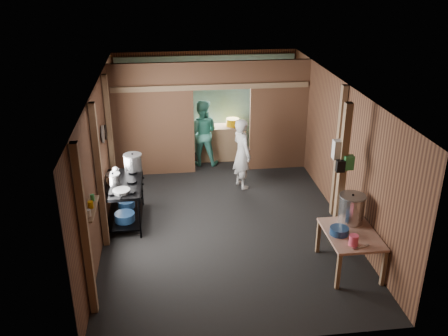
{
  "coord_description": "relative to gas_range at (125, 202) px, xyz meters",
  "views": [
    {
      "loc": [
        -1.02,
        -8.48,
        4.73
      ],
      "look_at": [
        0.0,
        -0.2,
        1.1
      ],
      "focal_mm": 39.36,
      "sensor_mm": 36.0,
      "label": 1
    }
  ],
  "objects": [
    {
      "name": "post_left_a",
      "position": [
        -0.3,
        -2.58,
        0.89
      ],
      "size": [
        0.1,
        0.12,
        2.6
      ],
      "primitive_type": "cube",
      "color": "brown",
      "rests_on": "floor"
    },
    {
      "name": "wash_basin",
      "position": [
        3.5,
        -1.99,
        0.3
      ],
      "size": [
        0.32,
        0.32,
        0.11
      ],
      "primitive_type": "cylinder",
      "rotation": [
        0.0,
        0.0,
        0.06
      ],
      "color": "navy",
      "rests_on": "prep_table"
    },
    {
      "name": "jar_green",
      "position": [
        -0.27,
        -1.86,
        1.05
      ],
      "size": [
        0.06,
        0.06,
        0.1
      ],
      "primitive_type": "cylinder",
      "color": "#309047",
      "rests_on": "wall_shelf"
    },
    {
      "name": "wall_back",
      "position": [
        1.88,
        3.52,
        0.89
      ],
      "size": [
        4.5,
        0.0,
        2.6
      ],
      "primitive_type": "cube",
      "color": "brown",
      "rests_on": "ground"
    },
    {
      "name": "post_left_b",
      "position": [
        -0.3,
        -0.78,
        0.89
      ],
      "size": [
        0.1,
        0.12,
        2.6
      ],
      "primitive_type": "cube",
      "color": "brown",
      "rests_on": "floor"
    },
    {
      "name": "wall_right",
      "position": [
        4.13,
        0.02,
        0.89
      ],
      "size": [
        0.0,
        7.0,
        2.6
      ],
      "primitive_type": "cube",
      "color": "brown",
      "rests_on": "ground"
    },
    {
      "name": "bag_green",
      "position": [
        3.8,
        -1.34,
        1.19
      ],
      "size": [
        0.16,
        0.12,
        0.24
      ],
      "primitive_type": "cube",
      "color": "#309047",
      "rests_on": "post_free"
    },
    {
      "name": "jar_yellow",
      "position": [
        -0.27,
        -2.08,
        1.05
      ],
      "size": [
        0.08,
        0.08,
        0.1
      ],
      "primitive_type": "cylinder",
      "color": "#B77E04",
      "rests_on": "wall_shelf"
    },
    {
      "name": "pink_bucket",
      "position": [
        3.61,
        -2.33,
        0.33
      ],
      "size": [
        0.18,
        0.18,
        0.17
      ],
      "primitive_type": "cylinder",
      "rotation": [
        0.0,
        0.0,
        -0.29
      ],
      "color": "#E54866",
      "rests_on": "prep_table"
    },
    {
      "name": "wall_front",
      "position": [
        1.88,
        -3.48,
        0.89
      ],
      "size": [
        4.5,
        0.0,
        2.6
      ],
      "primitive_type": "cube",
      "color": "brown",
      "rests_on": "ground"
    },
    {
      "name": "stock_pot",
      "position": [
        3.82,
        -1.63,
        0.47
      ],
      "size": [
        0.53,
        0.53,
        0.51
      ],
      "primitive_type": null,
      "rotation": [
        0.0,
        0.0,
        -0.25
      ],
      "color": "#BBBBBB",
      "rests_on": "prep_table"
    },
    {
      "name": "blue_tub_back",
      "position": [
        0.0,
        0.3,
        -0.19
      ],
      "size": [
        0.33,
        0.33,
        0.13
      ],
      "primitive_type": "cylinder",
      "color": "navy",
      "rests_on": "gas_range"
    },
    {
      "name": "yellow_tub",
      "position": [
        2.48,
        2.97,
        0.53
      ],
      "size": [
        0.33,
        0.33,
        0.18
      ],
      "primitive_type": "cylinder",
      "color": "#B77E04",
      "rests_on": "back_counter"
    },
    {
      "name": "post_right",
      "position": [
        4.06,
        -0.18,
        0.89
      ],
      "size": [
        0.1,
        0.12,
        2.6
      ],
      "primitive_type": "cube",
      "color": "brown",
      "rests_on": "floor"
    },
    {
      "name": "partition_left",
      "position": [
        0.55,
        2.22,
        0.89
      ],
      "size": [
        1.85,
        0.1,
        2.6
      ],
      "primitive_type": "cube",
      "color": "#4D311C",
      "rests_on": "floor"
    },
    {
      "name": "wall_clock",
      "position": [
        2.13,
        3.42,
        1.49
      ],
      "size": [
        0.2,
        0.03,
        0.2
      ],
      "primitive_type": "cylinder",
      "rotation": [
        1.57,
        0.0,
        0.0
      ],
      "color": "silver",
      "rests_on": "wall_back"
    },
    {
      "name": "floor",
      "position": [
        1.88,
        0.02,
        -0.41
      ],
      "size": [
        4.5,
        7.0,
        0.0
      ],
      "primitive_type": "cube",
      "color": "black",
      "rests_on": "ground"
    },
    {
      "name": "prep_table",
      "position": [
        3.71,
        -1.99,
        -0.09
      ],
      "size": [
        0.8,
        1.1,
        0.65
      ],
      "primitive_type": null,
      "color": "tan",
      "rests_on": "floor"
    },
    {
      "name": "pan_lid_big",
      "position": [
        -0.33,
        0.42,
        1.24
      ],
      "size": [
        0.03,
        0.34,
        0.34
      ],
      "primitive_type": "cylinder",
      "rotation": [
        0.0,
        1.57,
        0.0
      ],
      "color": "gray",
      "rests_on": "wall_left"
    },
    {
      "name": "cross_beam",
      "position": [
        1.88,
        2.17,
        1.64
      ],
      "size": [
        4.4,
        0.12,
        0.12
      ],
      "primitive_type": "cube",
      "color": "brown",
      "rests_on": "wall_left"
    },
    {
      "name": "ceiling",
      "position": [
        1.88,
        0.02,
        2.19
      ],
      "size": [
        4.5,
        7.0,
        0.0
      ],
      "primitive_type": "cube",
      "color": "#454240",
      "rests_on": "ground"
    },
    {
      "name": "blue_tub_front",
      "position": [
        0.0,
        -0.26,
        -0.17
      ],
      "size": [
        0.38,
        0.38,
        0.16
      ],
      "primitive_type": "cylinder",
      "color": "navy",
      "rests_on": "gas_range"
    },
    {
      "name": "worker_back",
      "position": [
        1.7,
        2.66,
        0.39
      ],
      "size": [
        0.88,
        0.74,
        1.61
      ],
      "primitive_type": "imported",
      "rotation": [
        0.0,
        0.0,
        2.97
      ],
      "color": "teal",
      "rests_on": "floor"
    },
    {
      "name": "post_left_c",
      "position": [
        -0.3,
        1.22,
        0.89
      ],
      "size": [
        0.1,
        0.12,
        2.6
      ],
      "primitive_type": "cube",
      "color": "brown",
      "rests_on": "floor"
    },
    {
      "name": "jar_white",
      "position": [
        -0.27,
        -2.33,
        1.05
      ],
      "size": [
        0.07,
        0.07,
        0.1
      ],
      "primitive_type": "cylinder",
      "color": "silver",
      "rests_on": "wall_shelf"
    },
    {
      "name": "stove_pot_med",
      "position": [
        -0.17,
        -0.03,
        0.51
      ],
      "size": [
        0.3,
        0.3,
        0.23
      ],
      "primitive_type": null,
      "rotation": [
        0.0,
        0.0,
        -0.12
      ],
      "color": "#BBBBBB",
      "rests_on": "gas_range"
    },
    {
      "name": "turquoise_panel",
      "position": [
        1.88,
        3.46,
        0.84
      ],
      "size": [
        4.4,
        0.06,
        2.5
      ],
      "primitive_type": "cube",
      "color": "#76B2A7",
      "rests_on": "wall_back"
    },
    {
      "name": "partition_right",
      "position": [
        3.46,
        2.22,
        0.89
      ],
      "size": [
        1.35,
        0.1,
        2.6
      ],
      "primitive_type": "cube",
      "color": "#4D311C",
      "rests_on": "floor"
    },
    {
      "name": "stove_pot_large",
      "position": [
        0.17,
        0.55,
        0.57
      ],
      "size": [
        0.37,
        0.37,
        0.36
      ],
      "primitive_type": null,
      "rotation": [
        0.0,
        0.0,
        -0.03
      ],
      "color": "#BBBBBB",
      "rests_on": "gas_range"
    },
    {
      "name": "knife",
      "position": [
        3.7,
        -2.41,
        0.25
      ],
      "size": [
        0.3,
        0.11,
        0.01
      ],
      "primitive_type": "cube",
      "rotation": [
        0.0,
        0.0,
        0.25
      ],
      "color": "#BBBBBB",
      "rests_on": "prep_table"
    },
    {
      "name": "cook",
      "position": [
        2.45,
        1.29,
        0.37
      ],
      "size": [
        0.55,
        0.66,
        1.56
      ],
      "primitive_type": "imported",
      "rotation": [
        0.0,
        0.0,
        1.92
      ],
      "color": "beige",
      "rests_on": "floor"
    },
    {
      "name": "frying_pan",
      "position": [
        0.0,
        -0.41,
        0.44
      ],
      "size": [
        0.34,
        0.55,
        0.07
      ],
      "primitive_type": null,
      "rotation": [
        0.0,
        0.0,
        0.04
      ],
      "color": "gray",
      "rests_on": "gas_range"
    },
    {
      "name": "back_counter",
      "position": [
        2.18,
        2.97,
        0.01
      ],
      "size": [
        1.2,
        0.5,
        0.85
      ],
      "primitive_type": "cube",
      "color": "brown",
      "rests_on": "floor"
    },
    {
      "name": "wall_left",
      "position": [
        -0.37,
        0.02,
        0.89
      ],
      "size": [
        0.0,
        7.0,
        2.6
      ],
      "primitive_type": "cube",
      "color": "brown",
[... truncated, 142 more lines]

